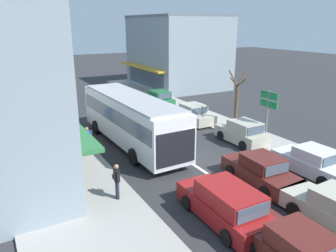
# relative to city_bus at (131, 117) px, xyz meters

# --- Properties ---
(ground_plane) EXTENTS (140.00, 140.00, 0.00)m
(ground_plane) POSITION_rel_city_bus_xyz_m (1.75, -4.22, -1.88)
(ground_plane) COLOR #2D2D30
(lane_centre_line) EXTENTS (0.20, 28.00, 0.01)m
(lane_centre_line) POSITION_rel_city_bus_xyz_m (1.75, -0.22, -1.88)
(lane_centre_line) COLOR silver
(lane_centre_line) RESTS_ON ground
(sidewalk_left) EXTENTS (5.20, 44.00, 0.14)m
(sidewalk_left) POSITION_rel_city_bus_xyz_m (-5.05, 1.78, -1.81)
(sidewalk_left) COLOR #A39E96
(sidewalk_left) RESTS_ON ground
(kerb_right) EXTENTS (2.80, 44.00, 0.12)m
(kerb_right) POSITION_rel_city_bus_xyz_m (7.95, 1.78, -1.82)
(kerb_right) COLOR #A39E96
(kerb_right) RESTS_ON ground
(building_right_far) EXTENTS (9.87, 11.30, 8.49)m
(building_right_far) POSITION_rel_city_bus_xyz_m (13.23, 16.46, 2.36)
(building_right_far) COLOR #84939E
(building_right_far) RESTS_ON ground
(city_bus) EXTENTS (2.95, 10.92, 3.23)m
(city_bus) POSITION_rel_city_bus_xyz_m (0.00, 0.00, 0.00)
(city_bus) COLOR silver
(city_bus) RESTS_ON ground
(sedan_queue_far_back) EXTENTS (2.05, 4.28, 1.47)m
(sedan_queue_far_back) POSITION_rel_city_bus_xyz_m (3.37, -8.12, -1.22)
(sedan_queue_far_back) COLOR #561E19
(sedan_queue_far_back) RESTS_ON ground
(wagon_behind_bus_near) EXTENTS (2.00, 4.53, 1.58)m
(wagon_behind_bus_near) POSITION_rel_city_bus_xyz_m (-0.20, -9.81, -1.14)
(wagon_behind_bus_near) COLOR maroon
(wagon_behind_bus_near) RESTS_ON ground
(parked_sedan_kerb_front) EXTENTS (1.93, 4.22, 1.47)m
(parked_sedan_kerb_front) POSITION_rel_city_bus_xyz_m (6.47, -8.69, -1.22)
(parked_sedan_kerb_front) COLOR silver
(parked_sedan_kerb_front) RESTS_ON ground
(parked_hatchback_kerb_second) EXTENTS (1.83, 3.70, 1.54)m
(parked_hatchback_kerb_second) POSITION_rel_city_bus_xyz_m (6.45, -3.29, -1.17)
(parked_hatchback_kerb_second) COLOR #B7B29E
(parked_hatchback_kerb_second) RESTS_ON ground
(parked_sedan_kerb_third) EXTENTS (1.96, 4.23, 1.47)m
(parked_sedan_kerb_third) POSITION_rel_city_bus_xyz_m (6.27, 2.36, -1.22)
(parked_sedan_kerb_third) COLOR #B7B29E
(parked_sedan_kerb_third) RESTS_ON ground
(parked_hatchback_kerb_rear) EXTENTS (1.89, 3.74, 1.54)m
(parked_hatchback_kerb_rear) POSITION_rel_city_bus_xyz_m (6.30, 8.25, -1.17)
(parked_hatchback_kerb_rear) COLOR #1E6638
(parked_hatchback_kerb_rear) RESTS_ON ground
(traffic_light_downstreet) EXTENTS (0.33, 0.24, 4.20)m
(traffic_light_downstreet) POSITION_rel_city_bus_xyz_m (-2.48, 17.41, 0.97)
(traffic_light_downstreet) COLOR gray
(traffic_light_downstreet) RESTS_ON ground
(directional_road_sign) EXTENTS (0.10, 1.40, 3.60)m
(directional_road_sign) POSITION_rel_city_bus_xyz_m (7.51, -4.31, 0.82)
(directional_road_sign) COLOR gray
(directional_road_sign) RESTS_ON ground
(street_tree_right) EXTENTS (1.64, 1.89, 4.48)m
(street_tree_right) POSITION_rel_city_bus_xyz_m (7.85, -0.93, 0.20)
(street_tree_right) COLOR brown
(street_tree_right) RESTS_ON ground
(pedestrian_with_handbag_near) EXTENTS (0.29, 0.66, 1.63)m
(pedestrian_with_handbag_near) POSITION_rel_city_bus_xyz_m (-3.37, -6.24, -0.81)
(pedestrian_with_handbag_near) COLOR #232838
(pedestrian_with_handbag_near) RESTS_ON sidewalk_left
(pedestrian_browsing_midblock) EXTENTS (0.57, 0.24, 1.63)m
(pedestrian_browsing_midblock) POSITION_rel_city_bus_xyz_m (-2.77, 4.19, -0.81)
(pedestrian_browsing_midblock) COLOR #232838
(pedestrian_browsing_midblock) RESTS_ON sidewalk_left
(pedestrian_far_walker) EXTENTS (0.56, 0.28, 1.63)m
(pedestrian_far_walker) POSITION_rel_city_bus_xyz_m (-2.99, -0.39, -0.81)
(pedestrian_far_walker) COLOR #333338
(pedestrian_far_walker) RESTS_ON sidewalk_left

